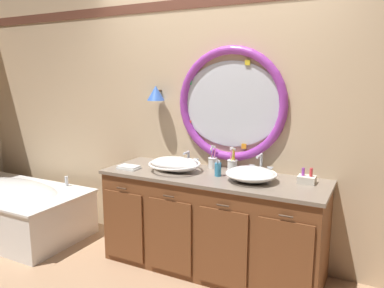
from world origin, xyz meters
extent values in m
plane|color=tan|center=(0.00, 0.00, 0.00)|extent=(14.00, 14.00, 0.00)
cube|color=#D6B78E|center=(0.00, 0.59, 1.30)|extent=(6.40, 0.08, 2.60)
cube|color=brown|center=(0.00, 0.55, 2.32)|extent=(6.27, 0.01, 0.09)
ellipsoid|color=silver|center=(0.17, 0.54, 1.43)|extent=(0.95, 0.02, 0.76)
torus|color=purple|center=(0.17, 0.53, 1.43)|extent=(1.02, 0.08, 1.02)
cube|color=orange|center=(0.65, 0.52, 1.42)|extent=(0.05, 0.01, 0.05)
cube|color=yellow|center=(0.32, 0.52, 1.79)|extent=(0.05, 0.01, 0.05)
cube|color=green|center=(-0.24, 0.52, 1.62)|extent=(0.05, 0.01, 0.05)
cube|color=red|center=(-0.24, 0.52, 1.24)|extent=(0.05, 0.01, 0.05)
cube|color=orange|center=(0.31, 0.52, 1.07)|extent=(0.04, 0.01, 0.04)
cylinder|color=#4C3823|center=(-0.56, 0.51, 1.54)|extent=(0.02, 0.09, 0.02)
cone|color=blue|center=(-0.56, 0.46, 1.52)|extent=(0.17, 0.17, 0.14)
cube|color=brown|center=(0.13, 0.24, 0.41)|extent=(1.89, 0.62, 0.82)
cube|color=gray|center=(0.13, 0.24, 0.83)|extent=(1.93, 0.66, 0.03)
cube|color=gray|center=(0.13, 0.54, 0.76)|extent=(1.89, 0.02, 0.11)
cube|color=brown|center=(-0.58, -0.08, 0.37)|extent=(0.40, 0.02, 0.62)
cylinder|color=#422D1E|center=(-0.58, -0.09, 0.72)|extent=(0.10, 0.01, 0.01)
cube|color=brown|center=(-0.11, -0.08, 0.37)|extent=(0.40, 0.02, 0.62)
cylinder|color=#422D1E|center=(-0.11, -0.09, 0.72)|extent=(0.10, 0.01, 0.01)
cube|color=brown|center=(0.37, -0.08, 0.37)|extent=(0.40, 0.02, 0.62)
cylinder|color=#422D1E|center=(0.37, -0.09, 0.72)|extent=(0.10, 0.01, 0.01)
cube|color=brown|center=(0.84, -0.08, 0.37)|extent=(0.40, 0.02, 0.62)
cylinder|color=#422D1E|center=(0.84, -0.09, 0.72)|extent=(0.10, 0.01, 0.01)
cube|color=white|center=(-2.11, -0.06, 0.24)|extent=(1.65, 0.87, 0.48)
ellipsoid|color=white|center=(-2.11, -0.06, 0.43)|extent=(1.35, 0.68, 0.28)
cube|color=white|center=(-2.11, -0.06, 0.47)|extent=(1.68, 0.90, 0.02)
cylinder|color=silver|center=(-1.65, 0.31, 0.54)|extent=(0.04, 0.04, 0.11)
cylinder|color=silver|center=(-2.11, -0.06, 0.43)|extent=(0.04, 0.04, 0.01)
ellipsoid|color=white|center=(-0.22, 0.21, 0.91)|extent=(0.44, 0.28, 0.13)
torus|color=white|center=(-0.22, 0.21, 0.91)|extent=(0.46, 0.46, 0.02)
cylinder|color=silver|center=(-0.22, 0.21, 0.91)|extent=(0.03, 0.03, 0.01)
ellipsoid|color=white|center=(0.48, 0.21, 0.91)|extent=(0.39, 0.34, 0.12)
torus|color=white|center=(0.48, 0.21, 0.91)|extent=(0.41, 0.41, 0.02)
cylinder|color=silver|center=(0.48, 0.21, 0.91)|extent=(0.03, 0.03, 0.01)
cylinder|color=silver|center=(-0.22, 0.48, 0.86)|extent=(0.05, 0.05, 0.02)
cylinder|color=silver|center=(-0.22, 0.48, 0.92)|extent=(0.02, 0.02, 0.10)
sphere|color=silver|center=(-0.22, 0.48, 0.97)|extent=(0.03, 0.03, 0.03)
cylinder|color=silver|center=(-0.22, 0.43, 0.97)|extent=(0.02, 0.09, 0.02)
cylinder|color=silver|center=(-0.30, 0.48, 0.88)|extent=(0.04, 0.04, 0.06)
cylinder|color=silver|center=(-0.14, 0.48, 0.88)|extent=(0.04, 0.04, 0.06)
cube|color=silver|center=(-0.30, 0.48, 0.91)|extent=(0.05, 0.01, 0.01)
cube|color=silver|center=(-0.14, 0.48, 0.91)|extent=(0.05, 0.01, 0.01)
cylinder|color=silver|center=(0.48, 0.48, 0.86)|extent=(0.05, 0.05, 0.02)
cylinder|color=silver|center=(0.48, 0.48, 0.94)|extent=(0.02, 0.02, 0.15)
sphere|color=silver|center=(0.48, 0.48, 1.02)|extent=(0.03, 0.03, 0.03)
cylinder|color=silver|center=(0.48, 0.41, 1.02)|extent=(0.02, 0.12, 0.02)
cylinder|color=silver|center=(0.40, 0.48, 0.88)|extent=(0.04, 0.04, 0.06)
cylinder|color=silver|center=(0.56, 0.48, 0.88)|extent=(0.04, 0.04, 0.06)
cube|color=silver|center=(0.40, 0.48, 0.91)|extent=(0.05, 0.01, 0.01)
cube|color=silver|center=(0.56, 0.48, 0.91)|extent=(0.05, 0.01, 0.01)
cylinder|color=white|center=(0.03, 0.47, 0.89)|extent=(0.08, 0.08, 0.09)
torus|color=white|center=(0.03, 0.47, 0.94)|extent=(0.09, 0.09, 0.01)
cylinder|color=pink|center=(0.05, 0.47, 0.95)|extent=(0.02, 0.02, 0.17)
cube|color=white|center=(0.05, 0.47, 1.04)|extent=(0.02, 0.02, 0.02)
cylinder|color=blue|center=(0.02, 0.48, 0.95)|extent=(0.01, 0.03, 0.17)
cube|color=white|center=(0.02, 0.48, 1.04)|extent=(0.02, 0.02, 0.02)
cylinder|color=pink|center=(0.02, 0.46, 0.94)|extent=(0.03, 0.01, 0.15)
cube|color=white|center=(0.02, 0.46, 1.02)|extent=(0.02, 0.02, 0.02)
cylinder|color=white|center=(0.24, 0.44, 0.90)|extent=(0.09, 0.09, 0.10)
torus|color=white|center=(0.24, 0.44, 0.95)|extent=(0.09, 0.09, 0.01)
cylinder|color=orange|center=(0.25, 0.44, 0.95)|extent=(0.02, 0.04, 0.18)
cube|color=white|center=(0.25, 0.44, 1.05)|extent=(0.02, 0.03, 0.03)
cylinder|color=yellow|center=(0.23, 0.45, 0.94)|extent=(0.02, 0.03, 0.15)
cube|color=white|center=(0.23, 0.45, 1.03)|extent=(0.02, 0.02, 0.03)
cylinder|color=pink|center=(0.22, 0.44, 0.95)|extent=(0.03, 0.03, 0.18)
cube|color=white|center=(0.22, 0.44, 1.05)|extent=(0.02, 0.02, 0.02)
cylinder|color=yellow|center=(0.24, 0.42, 0.96)|extent=(0.04, 0.01, 0.19)
cube|color=white|center=(0.24, 0.42, 1.06)|extent=(0.02, 0.02, 0.02)
cylinder|color=#388EBC|center=(0.19, 0.23, 0.91)|extent=(0.06, 0.06, 0.11)
cylinder|color=silver|center=(0.19, 0.23, 0.97)|extent=(0.03, 0.03, 0.02)
cylinder|color=silver|center=(0.19, 0.21, 0.99)|extent=(0.01, 0.04, 0.01)
cube|color=white|center=(-0.63, 0.08, 0.86)|extent=(0.20, 0.13, 0.02)
cube|color=white|center=(-0.63, 0.08, 0.87)|extent=(0.18, 0.12, 0.02)
cube|color=beige|center=(0.89, 0.36, 0.88)|extent=(0.13, 0.11, 0.06)
cylinder|color=purple|center=(0.86, 0.36, 0.94)|extent=(0.02, 0.02, 0.06)
cylinder|color=#E0383D|center=(0.92, 0.36, 0.94)|extent=(0.02, 0.02, 0.07)
camera|label=1|loc=(1.38, -2.56, 1.68)|focal=34.74mm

